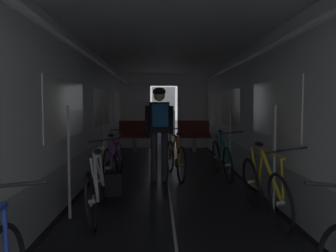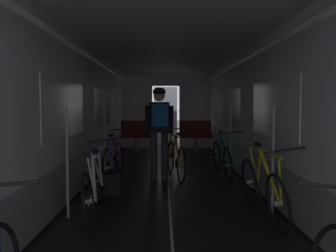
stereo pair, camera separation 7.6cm
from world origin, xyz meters
name	(u,v)px [view 2 (the right image)]	position (x,y,z in m)	size (l,w,h in m)	color
train_car_shell	(168,87)	(0.00, 3.60, 1.70)	(3.14, 12.34, 2.57)	black
bench_seat_far_left	(136,133)	(-0.90, 8.07, 0.57)	(0.98, 0.51, 0.95)	gray
bench_seat_far_right	(196,133)	(0.90, 8.07, 0.57)	(0.98, 0.51, 0.95)	gray
bicycle_purple	(114,160)	(-1.00, 4.16, 0.38)	(0.44, 1.69, 0.95)	black
bicycle_white	(94,186)	(-0.96, 2.17, 0.38)	(0.44, 1.69, 0.95)	black
bicycle_yellow	(262,187)	(1.14, 2.07, 0.38)	(0.44, 1.69, 0.95)	black
bicycle_teal	(222,158)	(1.04, 4.35, 0.38)	(0.44, 1.69, 0.95)	black
person_cyclist_aisle	(159,123)	(-0.16, 4.14, 1.07)	(0.54, 0.41, 1.73)	#2D2D33
bicycle_orange_in_aisle	(175,158)	(0.15, 4.41, 0.38)	(0.49, 1.68, 0.94)	black
backpack_on_floor	(111,184)	(-0.90, 3.16, 0.17)	(0.26, 0.20, 0.34)	black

